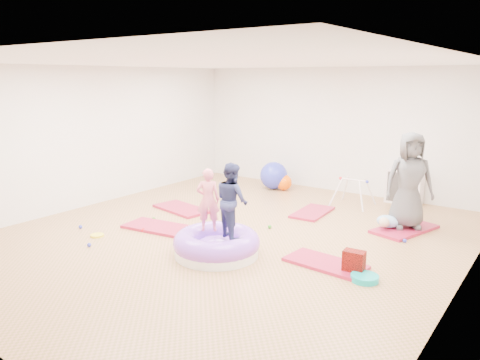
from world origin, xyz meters
The scene contains 19 objects.
room centered at (0.00, 0.00, 1.40)m, with size 7.01×8.01×2.81m.
gym_mat_front_left centered at (-1.26, -0.40, 0.02)m, with size 1.19×0.59×0.05m, color #BA1B3F.
gym_mat_mid_left centered at (-1.71, 0.70, 0.02)m, with size 1.18×0.59×0.05m, color #BA1B3F.
gym_mat_center_back centered at (0.51, 2.00, 0.02)m, with size 1.06×0.53×0.04m, color #BA1B3F.
gym_mat_right centered at (1.82, -0.19, 0.02)m, with size 1.11×0.56×0.05m, color #BA1B3F.
gym_mat_rear_right centered at (2.27, 1.99, 0.03)m, with size 1.22×0.61×0.05m, color #BA1B3F.
inflatable_cushion centered at (0.35, -0.78, 0.16)m, with size 1.28×1.28×0.40m.
child_pink centered at (0.14, -0.71, 0.85)m, with size 0.35×0.23×0.95m, color #F07081.
child_navy centered at (0.60, -0.73, 0.91)m, with size 0.53×0.41×1.09m, color navy.
adult_caregiver centered at (2.27, 2.04, 0.87)m, with size 0.80×0.52×1.64m, color #4D4D50.
infant centered at (2.02, 1.79, 0.16)m, with size 0.37×0.38×0.22m.
ball_pit_balls centered at (-0.63, -0.15, 0.03)m, with size 4.86×3.11×0.06m.
exercise_ball_blue centered at (-1.17, 3.30, 0.32)m, with size 0.64×0.64×0.64m, color #2D35C0.
exercise_ball_orange centered at (-0.91, 3.33, 0.19)m, with size 0.37×0.37×0.37m, color #FF5900.
infant_play_gym centered at (0.95, 2.90, 0.38)m, with size 0.75×0.71×0.58m.
cube_shelf centered at (1.70, 3.79, 0.36)m, with size 0.72×0.35×0.72m.
balance_disc centered at (2.47, -0.38, 0.04)m, with size 0.36×0.36×0.08m, color #0AAAAA.
backpack centered at (2.26, -0.25, 0.16)m, with size 0.28×0.17×0.33m, color #A20F08.
yellow_toy centered at (-1.78, -1.28, 0.02)m, with size 0.22×0.22×0.03m, color yellow.
Camera 1 is at (4.43, -5.88, 2.57)m, focal length 35.00 mm.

